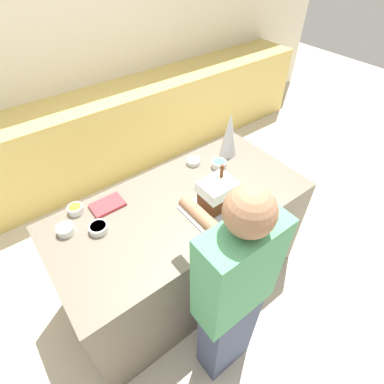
% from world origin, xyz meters
% --- Properties ---
extents(ground_plane, '(12.00, 12.00, 0.00)m').
position_xyz_m(ground_plane, '(0.00, 0.00, 0.00)').
color(ground_plane, beige).
extents(wall_back, '(8.00, 0.05, 2.60)m').
position_xyz_m(wall_back, '(0.00, 2.10, 1.30)').
color(wall_back, beige).
rests_on(wall_back, ground_plane).
extents(back_cabinet_block, '(6.00, 0.60, 0.93)m').
position_xyz_m(back_cabinet_block, '(0.00, 1.78, 0.47)').
color(back_cabinet_block, '#DBBC60').
rests_on(back_cabinet_block, ground_plane).
extents(kitchen_island, '(1.78, 0.86, 0.91)m').
position_xyz_m(kitchen_island, '(0.00, 0.00, 0.45)').
color(kitchen_island, '#6B6051').
rests_on(kitchen_island, ground_plane).
extents(baking_tray, '(0.44, 0.28, 0.01)m').
position_xyz_m(baking_tray, '(0.17, -0.15, 0.91)').
color(baking_tray, '#B2B2BC').
rests_on(baking_tray, kitchen_island).
extents(gingerbread_house, '(0.22, 0.19, 0.29)m').
position_xyz_m(gingerbread_house, '(0.17, -0.15, 1.02)').
color(gingerbread_house, '#5B2D14').
rests_on(gingerbread_house, baking_tray).
extents(decorative_tree, '(0.14, 0.14, 0.37)m').
position_xyz_m(decorative_tree, '(0.63, 0.24, 1.09)').
color(decorative_tree, silver).
rests_on(decorative_tree, kitchen_island).
extents(candy_bowl_beside_tree, '(0.11, 0.11, 0.05)m').
position_xyz_m(candy_bowl_beside_tree, '(-0.71, 0.23, 0.93)').
color(candy_bowl_beside_tree, white).
rests_on(candy_bowl_beside_tree, kitchen_island).
extents(candy_bowl_far_left, '(0.11, 0.11, 0.04)m').
position_xyz_m(candy_bowl_far_left, '(0.33, 0.30, 0.93)').
color(candy_bowl_far_left, white).
rests_on(candy_bowl_far_left, kitchen_island).
extents(candy_bowl_near_tray_left, '(0.10, 0.10, 0.05)m').
position_xyz_m(candy_bowl_near_tray_left, '(-0.59, 0.36, 0.93)').
color(candy_bowl_near_tray_left, white).
rests_on(candy_bowl_near_tray_left, kitchen_island).
extents(candy_bowl_far_right, '(0.12, 0.12, 0.04)m').
position_xyz_m(candy_bowl_far_right, '(-0.54, 0.13, 0.93)').
color(candy_bowl_far_right, white).
rests_on(candy_bowl_far_right, kitchen_island).
extents(candy_bowl_center_rear, '(0.11, 0.11, 0.05)m').
position_xyz_m(candy_bowl_center_rear, '(0.46, 0.15, 0.93)').
color(candy_bowl_center_rear, silver).
rests_on(candy_bowl_center_rear, kitchen_island).
extents(cookbook, '(0.21, 0.14, 0.02)m').
position_xyz_m(cookbook, '(-0.41, 0.28, 0.92)').
color(cookbook, '#B23338').
rests_on(cookbook, kitchen_island).
extents(person, '(0.43, 0.53, 1.63)m').
position_xyz_m(person, '(-0.16, -0.68, 0.84)').
color(person, '#424C6B').
rests_on(person, ground_plane).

